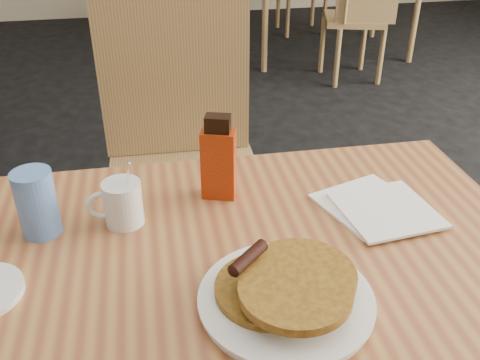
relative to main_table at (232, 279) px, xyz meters
name	(u,v)px	position (x,y,z in m)	size (l,w,h in m)	color
main_table	(232,279)	(0.00, 0.00, 0.00)	(1.19, 0.82, 0.75)	#AA713C
chair_main_far	(181,137)	(-0.02, 0.78, -0.08)	(0.48, 0.48, 1.04)	#A97C4F
chair_neighbor_near	(361,8)	(1.38, 2.73, -0.18)	(0.49, 0.50, 0.88)	#A97C4F
pancake_plate	(287,293)	(0.06, -0.13, 0.07)	(0.28, 0.28, 0.08)	white
coffee_mug	(122,202)	(-0.19, 0.15, 0.09)	(0.11, 0.07, 0.14)	white
syrup_bottle	(219,160)	(0.01, 0.22, 0.13)	(0.08, 0.06, 0.18)	maroon
napkin_stack	(378,207)	(0.32, 0.10, 0.05)	(0.23, 0.24, 0.01)	white
blue_tumbler	(37,203)	(-0.34, 0.15, 0.11)	(0.07, 0.07, 0.13)	#5782CD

